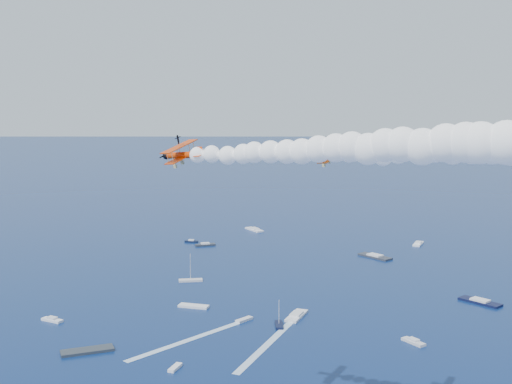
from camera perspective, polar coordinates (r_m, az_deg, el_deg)
The scene contains 5 objects.
biplane_lead at distance 106.73m, azimuth 6.39°, elevation 3.11°, with size 6.88×7.72×4.65m, color #EA4F04, non-canonical shape.
biplane_trail at distance 112.51m, azimuth -6.06°, elevation 3.10°, with size 7.94×8.91×5.37m, color #E63A04, non-canonical shape.
smoke_trail_trail at distance 97.38m, azimuth 11.67°, elevation 3.79°, with size 71.92×12.51×12.64m, color white, non-canonical shape.
spectator_boats at distance 214.48m, azimuth 9.27°, elevation -8.98°, with size 215.91×186.65×0.70m.
boat_wakes at distance 178.63m, azimuth -2.60°, elevation -12.58°, with size 28.37×45.74×0.04m.
Camera 1 is at (68.21, -69.00, 63.72)m, focal length 47.70 mm.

